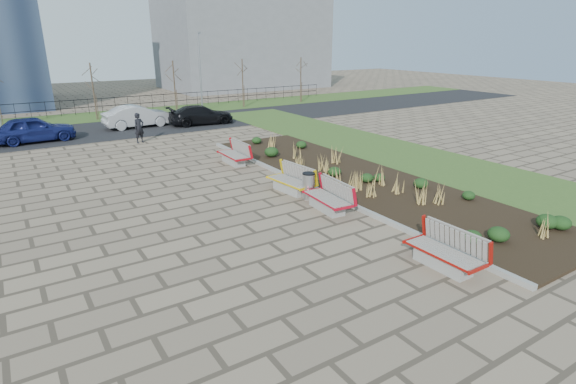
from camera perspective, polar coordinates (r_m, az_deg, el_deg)
ground at (r=11.89m, az=1.76°, el=-9.34°), size 120.00×120.00×0.00m
planting_bed at (r=19.13m, az=8.77°, el=1.71°), size 4.50×18.00×0.10m
planting_curb at (r=17.72m, az=3.09°, el=0.60°), size 0.16×18.00×0.15m
grass_verge_near at (r=22.47m, az=17.95°, el=3.50°), size 5.00×38.00×0.04m
grass_verge_far at (r=37.52m, az=-23.48°, el=8.75°), size 80.00×5.00×0.04m
road at (r=31.70m, az=-21.52°, el=7.37°), size 80.00×7.00×0.02m
bench_a at (r=12.24m, az=19.18°, el=-6.99°), size 0.91×2.10×1.00m
bench_b at (r=15.44m, az=4.97°, el=-0.57°), size 1.06×2.16×1.00m
bench_c at (r=17.24m, az=0.27°, el=1.59°), size 1.12×2.18×1.00m
bench_d at (r=21.41m, az=-6.98°, el=4.89°), size 0.93×2.11×1.00m
litter_bin at (r=16.52m, az=2.61°, el=0.74°), size 0.45×0.45×0.97m
pedestrian at (r=26.96m, az=-18.38°, el=7.72°), size 0.72×0.60×1.70m
car_blue at (r=29.55m, az=-29.57°, el=6.96°), size 4.42×1.97×1.47m
car_silver at (r=31.90m, az=-18.54°, el=9.11°), size 4.47×1.76×1.45m
car_black at (r=31.91m, az=-10.99°, el=9.59°), size 4.60×2.20×1.29m
tree_c at (r=35.80m, az=-23.47°, el=11.62°), size 1.40×1.40×4.00m
tree_d at (r=37.28m, az=-14.20°, el=12.80°), size 1.40×1.40×4.00m
tree_e at (r=39.61m, az=-5.77°, el=13.59°), size 1.40×1.40×4.00m
tree_f at (r=42.67m, az=1.63°, el=14.04°), size 1.40×1.40×4.00m
lamp_east at (r=37.42m, az=-11.09°, el=14.58°), size 0.24×0.60×6.00m
railing_fence at (r=38.90m, az=-24.00°, el=9.92°), size 44.00×0.10×1.20m
building_grey at (r=56.90m, az=-5.86°, el=18.15°), size 18.00×12.00×10.00m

